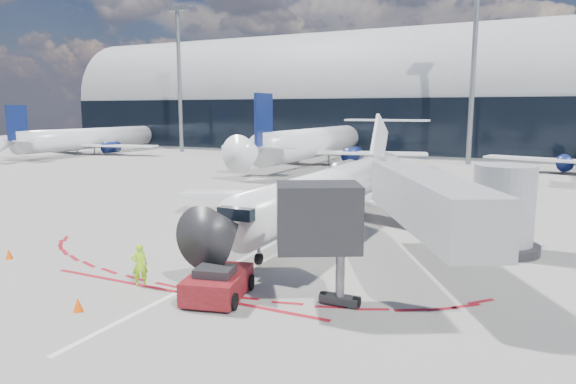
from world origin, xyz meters
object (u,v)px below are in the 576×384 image
at_px(regional_jet, 334,187).
at_px(ramp_worker, 140,265).
at_px(pushback_tug, 218,283).
at_px(uld_container, 202,229).

height_order(regional_jet, ramp_worker, regional_jet).
distance_m(pushback_tug, ramp_worker, 3.92).
xyz_separation_m(pushback_tug, uld_container, (-5.59, 6.85, 0.29)).
relative_size(regional_jet, uld_container, 13.29).
bearing_deg(ramp_worker, regional_jet, -144.48).
height_order(regional_jet, uld_container, regional_jet).
height_order(ramp_worker, uld_container, ramp_worker).
bearing_deg(pushback_tug, ramp_worker, 170.15).
xyz_separation_m(pushback_tug, ramp_worker, (-3.90, -0.27, 0.34)).
bearing_deg(uld_container, pushback_tug, -60.80).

